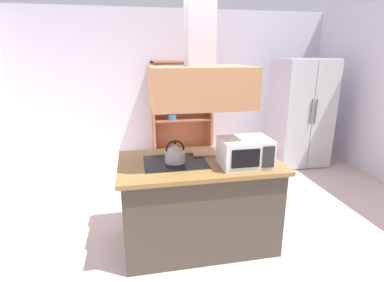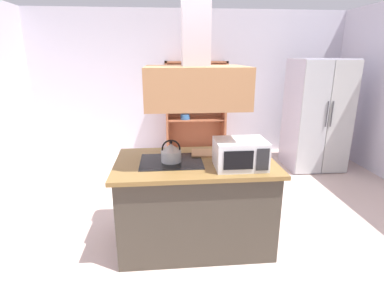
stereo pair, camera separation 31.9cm
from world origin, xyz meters
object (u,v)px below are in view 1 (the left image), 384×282
at_px(kettle, 175,153).
at_px(cutting_board, 209,152).
at_px(refrigerator, 300,113).
at_px(dish_cabinet, 182,115).
at_px(microwave, 245,152).

relative_size(kettle, cutting_board, 0.64).
relative_size(refrigerator, kettle, 8.42).
height_order(dish_cabinet, kettle, dish_cabinet).
xyz_separation_m(dish_cabinet, microwave, (0.11, -3.05, 0.24)).
height_order(cutting_board, microwave, microwave).
bearing_deg(cutting_board, microwave, -59.33).
height_order(dish_cabinet, cutting_board, dish_cabinet).
bearing_deg(kettle, dish_cabinet, 79.69).
distance_m(refrigerator, kettle, 3.18).
height_order(kettle, microwave, microwave).
bearing_deg(refrigerator, microwave, -130.35).
bearing_deg(kettle, refrigerator, 38.64).
xyz_separation_m(refrigerator, kettle, (-2.49, -1.99, 0.07)).
height_order(kettle, cutting_board, kettle).
distance_m(dish_cabinet, microwave, 3.06).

